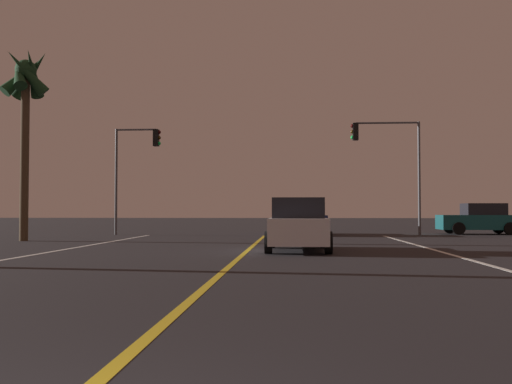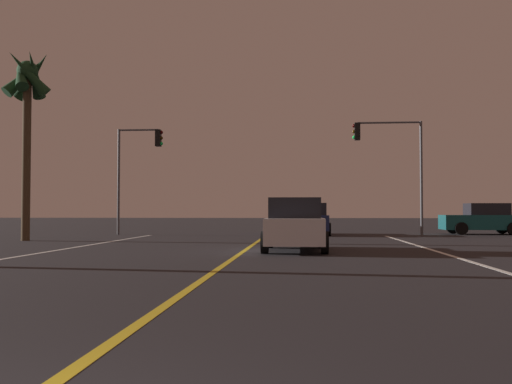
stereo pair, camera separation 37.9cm
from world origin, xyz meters
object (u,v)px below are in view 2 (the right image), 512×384
traffic_light_near_right (389,151)px  palm_tree_left_mid (28,89)px  car_ahead_far (311,220)px  traffic_light_near_left (139,157)px  car_lead_same_lane (295,225)px  car_crossing_side (483,219)px

traffic_light_near_right → palm_tree_left_mid: 17.74m
car_ahead_far → palm_tree_left_mid: (-12.34, -6.95, 5.75)m
car_ahead_far → palm_tree_left_mid: bearing=119.4°
traffic_light_near_left → car_lead_same_lane: bearing=-53.8°
car_ahead_far → car_crossing_side: bearing=-81.2°
traffic_light_near_right → palm_tree_left_mid: bearing=21.1°
car_ahead_far → traffic_light_near_right: (4.08, -0.61, 3.59)m
car_crossing_side → car_lead_same_lane: 17.07m
traffic_light_near_right → palm_tree_left_mid: palm_tree_left_mid is taller
car_crossing_side → traffic_light_near_left: traffic_light_near_left is taller
car_crossing_side → palm_tree_left_mid: size_ratio=0.52×
traffic_light_near_left → palm_tree_left_mid: (-3.11, -6.35, 2.39)m
traffic_light_near_right → traffic_light_near_left: (-13.32, 0.00, -0.22)m
car_lead_same_lane → traffic_light_near_right: size_ratio=0.72×
palm_tree_left_mid → car_lead_same_lane: bearing=-24.6°
car_lead_same_lane → palm_tree_left_mid: (-11.66, 5.34, 5.75)m
traffic_light_near_left → palm_tree_left_mid: size_ratio=0.69×
car_ahead_far → traffic_light_near_right: traffic_light_near_right is taller
traffic_light_near_left → palm_tree_left_mid: 7.46m
palm_tree_left_mid → car_ahead_far: bearing=29.4°
car_ahead_far → traffic_light_near_left: 9.85m
car_lead_same_lane → traffic_light_near_left: size_ratio=0.75×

